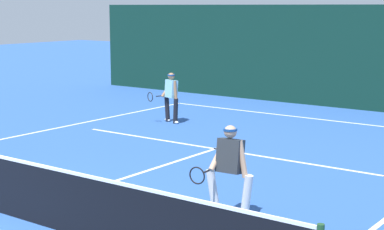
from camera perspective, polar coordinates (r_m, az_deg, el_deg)
ground_plane at (r=11.32m, az=-16.25°, el=-8.73°), size 80.00×80.00×0.00m
court_line_baseline_far at (r=20.35m, az=10.67°, el=-0.29°), size 10.53×0.10×0.01m
court_line_service at (r=15.76m, az=2.13°, el=-3.08°), size 8.58×0.10×0.01m
court_line_centre at (r=13.40m, az=-5.32°, el=-5.45°), size 0.10×6.40×0.01m
tennis_net at (r=11.16m, az=-16.38°, el=-6.16°), size 11.54×0.09×1.06m
player_near at (r=10.48m, az=3.40°, el=-4.81°), size 0.90×0.88×1.60m
player_far at (r=19.17m, az=-1.93°, el=1.79°), size 0.94×0.83×1.54m
tennis_ball at (r=12.74m, az=-11.70°, el=-6.28°), size 0.07×0.07×0.07m
back_fence_windscreen at (r=22.45m, az=13.67°, el=5.14°), size 22.13×0.12×3.58m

